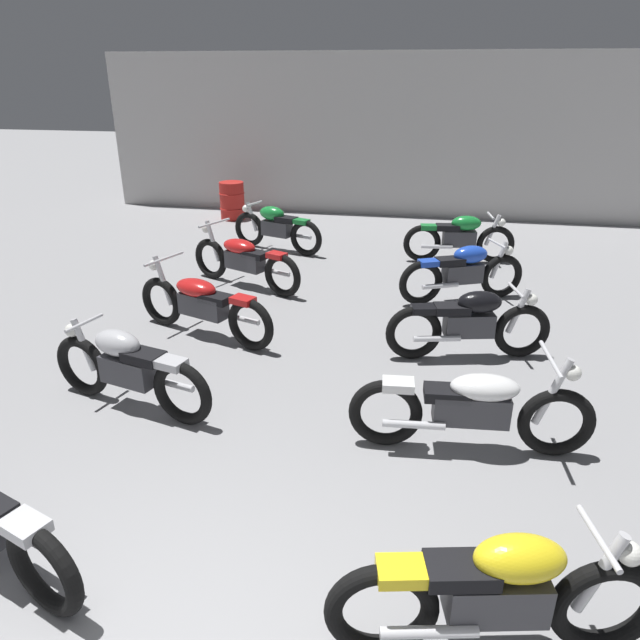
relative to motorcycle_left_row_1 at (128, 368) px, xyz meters
The scene contains 11 objects.
back_wall 9.49m from the motorcycle_left_row_1, 79.59° to the left, with size 13.36×0.24×3.60m, color #BCBAB7.
motorcycle_left_row_1 is the anchor object (origin of this frame).
motorcycle_left_row_2 1.80m from the motorcycle_left_row_1, 87.48° to the left, with size 2.08×0.96×0.97m.
motorcycle_left_row_3 3.70m from the motorcycle_left_row_1, 89.69° to the left, with size 2.03×1.05×0.97m.
motorcycle_left_row_4 5.77m from the motorcycle_left_row_1, 90.07° to the left, with size 1.90×0.78×0.88m.
motorcycle_right_row_0 4.00m from the motorcycle_left_row_1, 31.81° to the right, with size 1.95×0.65×0.88m.
motorcycle_right_row_1 3.35m from the motorcycle_left_row_1, ahead, with size 2.17×0.68×0.97m.
motorcycle_right_row_2 3.86m from the motorcycle_left_row_1, 28.07° to the left, with size 1.94×0.67×0.88m.
motorcycle_right_row_3 5.04m from the motorcycle_left_row_1, 47.72° to the left, with size 1.84×0.91×0.88m.
motorcycle_right_row_4 6.62m from the motorcycle_left_row_1, 59.19° to the left, with size 1.97×0.56×0.88m.
oil_drum 8.26m from the motorcycle_left_row_1, 101.75° to the left, with size 0.59×0.59×0.85m.
Camera 1 is at (1.17, -1.63, 3.19)m, focal length 32.58 mm.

